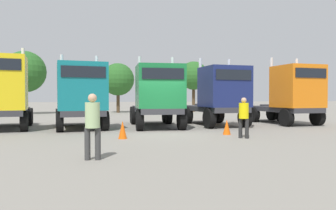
# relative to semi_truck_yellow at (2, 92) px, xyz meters

# --- Properties ---
(ground) EXTENTS (200.00, 200.00, 0.00)m
(ground) POSITION_rel_semi_truck_yellow_xyz_m (7.84, -3.51, -1.96)
(ground) COLOR gray
(semi_truck_yellow) EXTENTS (3.22, 6.16, 4.39)m
(semi_truck_yellow) POSITION_rel_semi_truck_yellow_xyz_m (0.00, 0.00, 0.00)
(semi_truck_yellow) COLOR #333338
(semi_truck_yellow) RESTS_ON ground
(semi_truck_teal) EXTENTS (3.14, 5.97, 4.07)m
(semi_truck_teal) POSITION_rel_semi_truck_yellow_xyz_m (3.94, -0.32, -0.12)
(semi_truck_teal) COLOR #333338
(semi_truck_teal) RESTS_ON ground
(semi_truck_green) EXTENTS (2.86, 6.49, 4.01)m
(semi_truck_green) POSITION_rel_semi_truck_yellow_xyz_m (8.05, -0.61, -0.18)
(semi_truck_green) COLOR #333338
(semi_truck_green) RESTS_ON ground
(semi_truck_navy) EXTENTS (2.93, 5.97, 4.04)m
(semi_truck_navy) POSITION_rel_semi_truck_yellow_xyz_m (11.81, -0.27, -0.16)
(semi_truck_navy) COLOR #333338
(semi_truck_navy) RESTS_ON ground
(semi_truck_orange) EXTENTS (2.90, 6.03, 4.23)m
(semi_truck_orange) POSITION_rel_semi_truck_yellow_xyz_m (16.61, -0.21, -0.08)
(semi_truck_orange) COLOR #333338
(semi_truck_orange) RESTS_ON ground
(visitor_in_hivis) EXTENTS (0.57, 0.57, 1.71)m
(visitor_in_hivis) POSITION_rel_semi_truck_yellow_xyz_m (10.72, -5.76, -0.97)
(visitor_in_hivis) COLOR #262626
(visitor_in_hivis) RESTS_ON ground
(visitor_with_camera) EXTENTS (0.46, 0.44, 1.82)m
(visitor_with_camera) POSITION_rel_semi_truck_yellow_xyz_m (4.56, -9.15, -0.90)
(visitor_with_camera) COLOR #383838
(visitor_with_camera) RESTS_ON ground
(traffic_cone_near) EXTENTS (0.36, 0.36, 0.69)m
(traffic_cone_near) POSITION_rel_semi_truck_yellow_xyz_m (10.56, -4.38, -1.62)
(traffic_cone_near) COLOR #F2590C
(traffic_cone_near) RESTS_ON ground
(traffic_cone_mid) EXTENTS (0.36, 0.36, 0.74)m
(traffic_cone_mid) POSITION_rel_semi_truck_yellow_xyz_m (5.76, -4.80, -1.59)
(traffic_cone_mid) COLOR #F2590C
(traffic_cone_mid) RESTS_ON ground
(oak_far_left) EXTENTS (4.16, 4.16, 6.35)m
(oak_far_left) POSITION_rel_semi_truck_yellow_xyz_m (-2.11, 16.86, 2.30)
(oak_far_left) COLOR #4C3823
(oak_far_left) RESTS_ON ground
(oak_far_centre) EXTENTS (3.56, 3.56, 5.44)m
(oak_far_centre) POSITION_rel_semi_truck_yellow_xyz_m (7.24, 17.76, 1.68)
(oak_far_centre) COLOR #4C3823
(oak_far_centre) RESTS_ON ground
(oak_far_right) EXTENTS (3.31, 3.31, 5.87)m
(oak_far_right) POSITION_rel_semi_truck_yellow_xyz_m (16.00, 18.04, 2.23)
(oak_far_right) COLOR #4C3823
(oak_far_right) RESTS_ON ground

